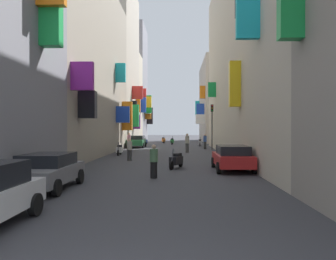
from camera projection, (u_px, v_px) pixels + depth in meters
name	position (u px, v px, depth m)	size (l,w,h in m)	color
ground_plane	(168.00, 151.00, 32.83)	(140.00, 140.00, 0.00)	#38383D
building_left_mid_a	(73.00, 66.00, 27.79)	(7.31, 20.00, 15.27)	#9E9384
building_left_mid_b	(112.00, 66.00, 43.72)	(7.40, 11.94, 21.28)	#B2A899
building_left_mid_c	(122.00, 99.00, 52.06)	(6.87, 4.68, 13.86)	#BCB29E
building_left_far	(129.00, 84.00, 58.69)	(7.38, 8.64, 20.46)	gray
building_right_mid_a	(263.00, 47.00, 26.57)	(7.12, 31.06, 17.93)	#BCB29E
building_right_far	(220.00, 102.00, 54.47)	(7.39, 16.03, 13.18)	#9E9384
parked_car_green	(137.00, 141.00, 38.33)	(1.93, 4.26, 1.39)	#236638
parked_car_grey	(46.00, 170.00, 12.33)	(2.00, 3.90, 1.34)	slate
parked_car_red	(232.00, 157.00, 17.58)	(1.96, 3.93, 1.37)	#B21E1E
scooter_silver	(200.00, 142.00, 41.02)	(0.53, 1.81, 1.13)	#ADADB2
scooter_orange	(164.00, 140.00, 48.99)	(0.61, 1.83, 1.13)	orange
scooter_white	(119.00, 150.00, 27.47)	(0.46, 1.77, 1.13)	silver
scooter_blue	(145.00, 141.00, 44.20)	(0.62, 1.93, 1.13)	#2D4CAD
scooter_green	(172.00, 141.00, 45.00)	(0.52, 1.85, 1.13)	#287F3D
scooter_black	(176.00, 160.00, 18.59)	(0.82, 1.79, 1.13)	black
pedestrian_crossing	(154.00, 161.00, 14.99)	(0.54, 0.54, 1.56)	black
pedestrian_near_left	(129.00, 141.00, 35.29)	(0.48, 0.48, 1.77)	#2A2A2A
pedestrian_near_right	(187.00, 143.00, 30.34)	(0.40, 0.40, 1.79)	#3D3D3D
pedestrian_mid_street	(129.00, 150.00, 22.99)	(0.53, 0.53, 1.57)	#383838
pedestrian_far_away	(205.00, 142.00, 35.27)	(0.47, 0.47, 1.65)	#313131
traffic_light_near_corner	(212.00, 119.00, 33.79)	(0.26, 0.34, 4.74)	#2D2D2D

